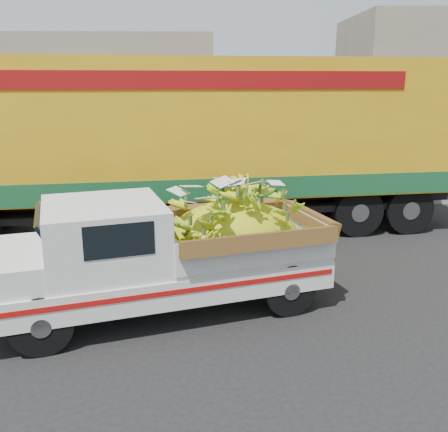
{
  "coord_description": "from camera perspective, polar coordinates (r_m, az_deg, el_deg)",
  "views": [
    {
      "loc": [
        0.94,
        -6.16,
        3.34
      ],
      "look_at": [
        1.12,
        1.74,
        1.19
      ],
      "focal_mm": 40.0,
      "sensor_mm": 36.0,
      "label": 1
    }
  ],
  "objects": [
    {
      "name": "ground",
      "position": [
        7.07,
        -9.05,
        -13.19
      ],
      "size": [
        100.0,
        100.0,
        0.0
      ],
      "primitive_type": "plane",
      "color": "black",
      "rests_on": "ground"
    },
    {
      "name": "curb",
      "position": [
        13.94,
        -5.17,
        1.61
      ],
      "size": [
        60.0,
        0.25,
        0.15
      ],
      "primitive_type": "cube",
      "color": "gray",
      "rests_on": "ground"
    },
    {
      "name": "sidewalk",
      "position": [
        15.98,
        -4.69,
        3.37
      ],
      "size": [
        60.0,
        4.0,
        0.14
      ],
      "primitive_type": "cube",
      "color": "gray",
      "rests_on": "ground"
    },
    {
      "name": "pickup_truck",
      "position": [
        7.46,
        -4.59,
        -3.78
      ],
      "size": [
        5.18,
        3.15,
        1.71
      ],
      "rotation": [
        0.0,
        0.0,
        0.3
      ],
      "color": "black",
      "rests_on": "ground"
    },
    {
      "name": "semi_trailer",
      "position": [
        11.14,
        -3.34,
        8.91
      ],
      "size": [
        12.06,
        4.15,
        3.8
      ],
      "rotation": [
        0.0,
        0.0,
        0.14
      ],
      "color": "black",
      "rests_on": "ground"
    }
  ]
}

